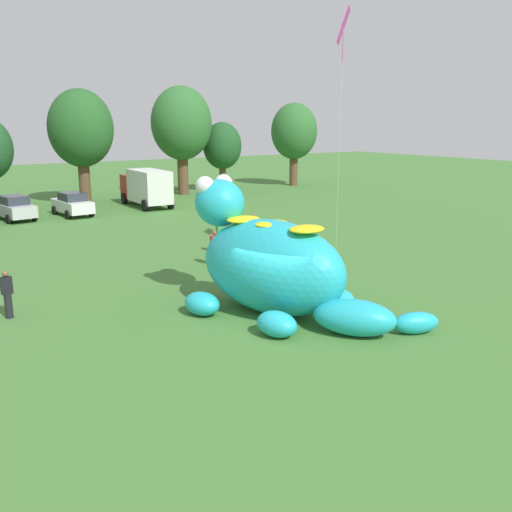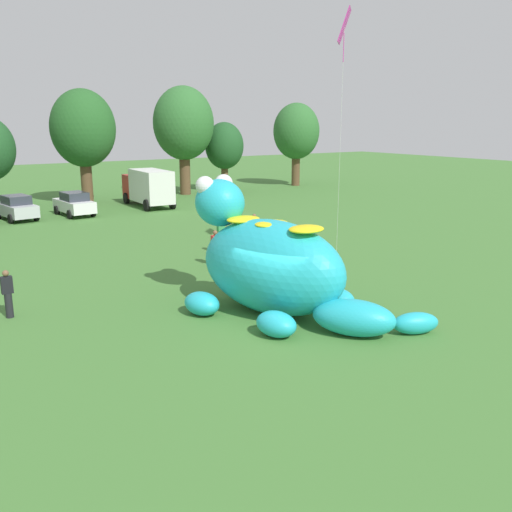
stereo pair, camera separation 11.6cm
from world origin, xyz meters
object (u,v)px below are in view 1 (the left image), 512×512
Objects in this scene: car_white at (72,204)px; spectator_mid_field at (253,229)px; giant_inflatable_creature at (272,265)px; box_truck at (146,187)px; spectator_near_inflatable at (7,295)px; spectator_wandering at (215,248)px; spectator_by_cars at (220,237)px; tethered_flying_kite at (343,31)px; car_silver at (14,208)px.

spectator_mid_field is (5.64, -15.28, -0.01)m from car_white.
box_truck is (6.27, 26.50, -0.13)m from giant_inflatable_creature.
spectator_near_inflatable and spectator_mid_field have the same top height.
spectator_near_inflatable is at bearing 150.74° from giant_inflatable_creature.
spectator_by_cars is at bearing 54.63° from spectator_wandering.
car_white is at bearing 89.98° from giant_inflatable_creature.
spectator_near_inflatable is at bearing -158.45° from spectator_mid_field.
giant_inflatable_creature is 11.43m from spectator_mid_field.
spectator_mid_field is at bearing 21.55° from spectator_near_inflatable.
box_truck reaches higher than spectator_near_inflatable.
tethered_flying_kite is (6.43, 3.89, 8.77)m from giant_inflatable_creature.
car_white is (3.89, -0.34, 0.00)m from car_silver.
car_silver is 10.22m from box_truck.
box_truck is at bearing 87.86° from spectator_mid_field.
car_white is 16.47m from spectator_by_cars.
spectator_wandering is at bearing 77.59° from giant_inflatable_creature.
tethered_flying_kite is (10.31, -21.62, 9.64)m from car_silver.
tethered_flying_kite is (4.92, -2.98, 9.65)m from spectator_wandering.
spectator_wandering is at bearing -85.30° from car_white.
tethered_flying_kite reaches higher than spectator_near_inflatable.
spectator_by_cars is (3.01, 8.98, -0.88)m from giant_inflatable_creature.
spectator_by_cars is 11.43m from tethered_flying_kite.
spectator_by_cars is at bearing 123.98° from tethered_flying_kite.
giant_inflatable_creature is 25.19m from car_white.
spectator_mid_field is at bearing -58.62° from car_silver.
car_white is 0.66× the size of box_truck.
spectator_mid_field is 2.80m from spectator_by_cars.
spectator_mid_field is at bearing 97.45° from tethered_flying_kite.
box_truck is 3.77× the size of spectator_by_cars.
tethered_flying_kite is (3.43, -5.08, 9.65)m from spectator_by_cars.
box_truck is (6.26, 1.33, 0.74)m from car_white.
spectator_wandering is (-1.49, -2.11, 0.00)m from spectator_by_cars.
tethered_flying_kite is at bearing -2.39° from spectator_near_inflatable.
box_truck is 24.30m from tethered_flying_kite.
spectator_near_inflatable is (-14.29, -22.01, -0.75)m from box_truck.
spectator_wandering is (-4.76, -19.63, -0.75)m from box_truck.
car_white is at bearing 100.49° from spectator_by_cars.
car_white reaches higher than spectator_wandering.
box_truck is at bearing 56.99° from spectator_near_inflatable.
car_silver is 21.43m from spectator_near_inflatable.
spectator_mid_field is at bearing 19.23° from spectator_by_cars.
car_white is 24.23m from tethered_flying_kite.
spectator_wandering is (1.50, -18.30, -0.01)m from car_white.
spectator_mid_field is 1.00× the size of spectator_by_cars.
tethered_flying_kite is (0.16, -22.61, 8.90)m from box_truck.
car_white is 18.36m from spectator_wandering.
car_silver is at bearing 78.84° from spectator_near_inflatable.
giant_inflatable_creature is 0.75× the size of tethered_flying_kite.
box_truck is 3.77× the size of spectator_wandering.
spectator_near_inflatable is (-8.03, -20.68, -0.01)m from car_white.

